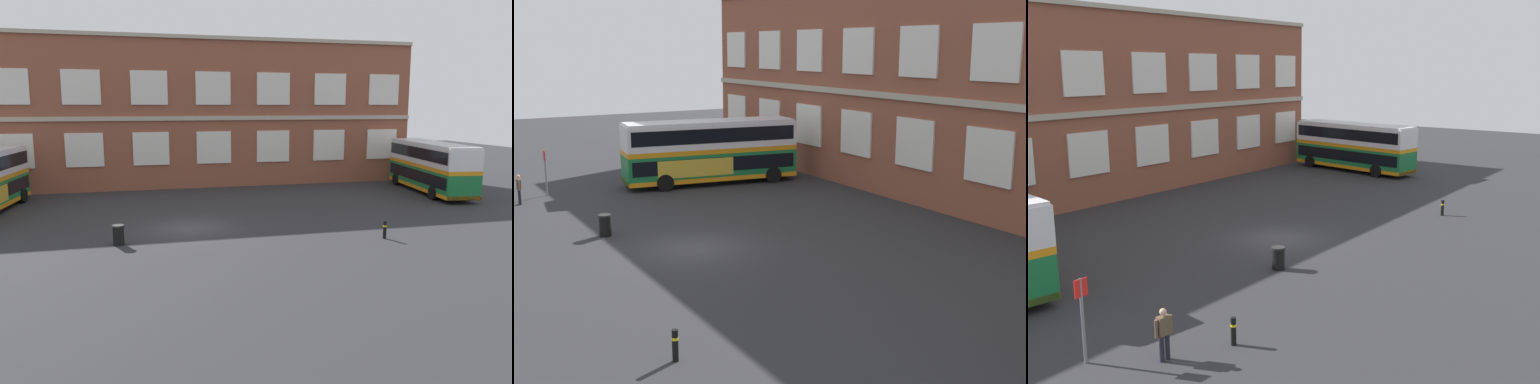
{
  "view_description": "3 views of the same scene",
  "coord_description": "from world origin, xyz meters",
  "views": [
    {
      "loc": [
        -3.19,
        -28.22,
        6.94
      ],
      "look_at": [
        4.51,
        2.2,
        1.53
      ],
      "focal_mm": 35.05,
      "sensor_mm": 36.0,
      "label": 1
    },
    {
      "loc": [
        26.35,
        -11.62,
        8.72
      ],
      "look_at": [
        0.07,
        3.82,
        2.13
      ],
      "focal_mm": 47.53,
      "sensor_mm": 36.0,
      "label": 2
    },
    {
      "loc": [
        -24.03,
        -17.81,
        8.84
      ],
      "look_at": [
        2.74,
        1.79,
        1.8
      ],
      "focal_mm": 41.65,
      "sensor_mm": 36.0,
      "label": 3
    }
  ],
  "objects": [
    {
      "name": "brick_terminal_building",
      "position": [
        -1.46,
        17.98,
        6.19
      ],
      "size": [
        47.23,
        8.19,
        12.67
      ],
      "color": "brown",
      "rests_on": "ground"
    },
    {
      "name": "double_decker_middle",
      "position": [
        20.41,
        7.29,
        2.15
      ],
      "size": [
        4.06,
        11.25,
        4.07
      ],
      "color": "#197038",
      "rests_on": "ground"
    },
    {
      "name": "ground_plane",
      "position": [
        0.0,
        2.0,
        0.0
      ],
      "size": [
        120.0,
        120.0,
        0.0
      ],
      "primitive_type": "plane",
      "color": "#2B2B2D"
    },
    {
      "name": "bus_stand_flag",
      "position": [
        -14.22,
        -3.15,
        1.64
      ],
      "size": [
        0.44,
        0.1,
        2.7
      ],
      "color": "slate",
      "rests_on": "ground"
    },
    {
      "name": "station_litter_bin",
      "position": [
        -3.92,
        -2.78,
        0.52
      ],
      "size": [
        0.6,
        0.6,
        1.03
      ],
      "color": "black",
      "rests_on": "ground"
    },
    {
      "name": "safety_bollard_west",
      "position": [
        9.75,
        -4.96,
        0.49
      ],
      "size": [
        0.19,
        0.19,
        0.95
      ],
      "color": "black",
      "rests_on": "ground"
    },
    {
      "name": "waiting_passenger",
      "position": [
        -12.69,
        -4.98,
        0.93
      ],
      "size": [
        0.64,
        0.29,
        1.7
      ],
      "color": "black",
      "rests_on": "ground"
    },
    {
      "name": "safety_bollard_east",
      "position": [
        -10.66,
        -6.0,
        0.49
      ],
      "size": [
        0.19,
        0.19,
        0.95
      ],
      "color": "black",
      "rests_on": "ground"
    }
  ]
}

